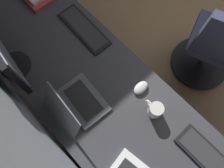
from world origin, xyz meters
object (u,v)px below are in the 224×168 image
(mouse_main, at_px, (141,88))
(office_chair, at_px, (216,48))
(keyboard_main, at_px, (210,160))
(coffee_mug, at_px, (155,110))
(keyboard_spare, at_px, (84,29))
(laptop_left, at_px, (75,104))
(drawer_pedestal, at_px, (121,135))

(mouse_main, xyz_separation_m, office_chair, (-0.13, -0.77, -0.29))
(keyboard_main, height_order, coffee_mug, coffee_mug)
(keyboard_spare, height_order, office_chair, office_chair)
(keyboard_spare, relative_size, office_chair, 0.44)
(mouse_main, bearing_deg, laptop_left, 62.99)
(keyboard_spare, bearing_deg, office_chair, -132.71)
(keyboard_main, xyz_separation_m, office_chair, (0.43, -0.79, -0.28))
(drawer_pedestal, bearing_deg, laptop_left, 24.18)
(drawer_pedestal, height_order, office_chair, office_chair)
(keyboard_spare, height_order, mouse_main, mouse_main)
(keyboard_spare, bearing_deg, keyboard_main, 177.96)
(laptop_left, distance_m, keyboard_spare, 0.54)
(keyboard_spare, relative_size, mouse_main, 4.09)
(coffee_mug, bearing_deg, keyboard_main, -175.70)
(drawer_pedestal, distance_m, office_chair, 1.02)
(keyboard_main, distance_m, coffee_mug, 0.41)
(laptop_left, xyz_separation_m, office_chair, (-0.32, -1.14, -0.32))
(drawer_pedestal, relative_size, mouse_main, 6.68)
(laptop_left, xyz_separation_m, mouse_main, (-0.19, -0.37, -0.03))
(laptop_left, bearing_deg, office_chair, -105.46)
(office_chair, bearing_deg, coffee_mug, 92.10)
(laptop_left, bearing_deg, keyboard_spare, -46.05)
(keyboard_main, bearing_deg, keyboard_spare, -2.04)
(drawer_pedestal, height_order, coffee_mug, coffee_mug)
(keyboard_spare, height_order, coffee_mug, coffee_mug)
(laptop_left, bearing_deg, mouse_main, -117.01)
(laptop_left, height_order, office_chair, office_chair)
(drawer_pedestal, xyz_separation_m, keyboard_main, (-0.47, -0.22, 0.39))
(keyboard_main, relative_size, coffee_mug, 3.41)
(laptop_left, relative_size, office_chair, 0.34)
(drawer_pedestal, xyz_separation_m, office_chair, (-0.03, -1.01, 0.11))
(keyboard_main, height_order, keyboard_spare, same)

